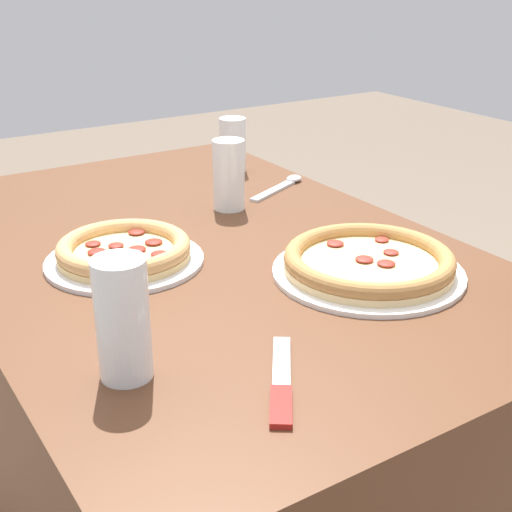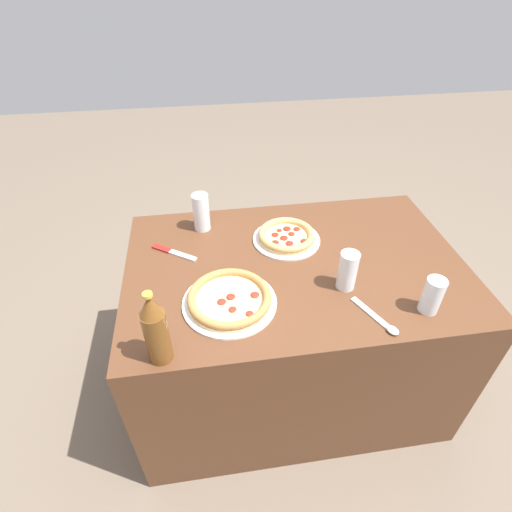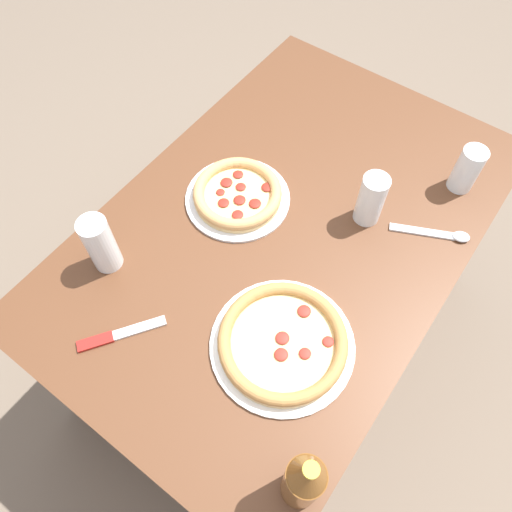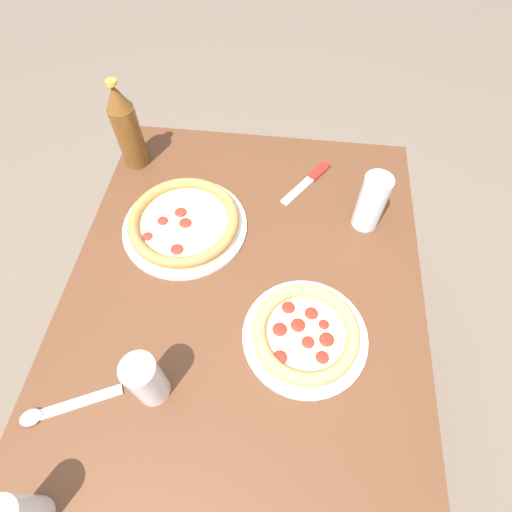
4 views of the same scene
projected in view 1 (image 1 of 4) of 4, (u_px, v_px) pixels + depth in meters
The scene contains 8 objects.
table at pixel (205, 410), 1.41m from camera, with size 1.25×0.81×0.71m.
pizza_pepperoni at pixel (369, 263), 1.15m from camera, with size 0.31×0.31×0.04m.
pizza_margherita at pixel (124, 252), 1.19m from camera, with size 0.27×0.27×0.04m.
glass_mango_juice at pixel (233, 148), 1.68m from camera, with size 0.06×0.06×0.13m.
glass_red_wine at pixel (123, 324), 0.85m from camera, with size 0.07×0.07×0.16m.
glass_lemonade at pixel (229, 179), 1.43m from camera, with size 0.06×0.06×0.14m.
knife at pixel (281, 383), 0.86m from camera, with size 0.17×0.13×0.01m.
spoon at pixel (284, 185), 1.58m from camera, with size 0.10×0.18×0.01m.
Camera 1 is at (-1.05, 0.55, 1.19)m, focal length 50.00 mm.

